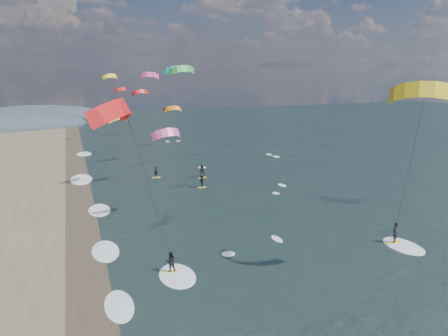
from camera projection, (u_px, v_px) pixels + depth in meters
name	position (u px, v px, depth m)	size (l,w,h in m)	color
ground	(308.00, 326.00, 25.70)	(260.00, 260.00, 0.00)	black
wet_sand_strip	(88.00, 282.00, 30.98)	(3.00, 240.00, 0.00)	#382D23
kitesurfer_near_a	(421.00, 124.00, 29.55)	(7.95, 9.59, 14.54)	#EDF72B
kitesurfer_near_b	(144.00, 173.00, 25.87)	(6.65, 9.17, 13.90)	#EDF72B
far_kitesurfers	(195.00, 176.00, 57.07)	(7.05, 7.66, 1.81)	#EDF72B
bg_kite_field	(145.00, 90.00, 73.79)	(15.22, 68.70, 8.90)	red
shoreline_surf	(100.00, 253.00, 35.73)	(2.40, 79.40, 0.11)	white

